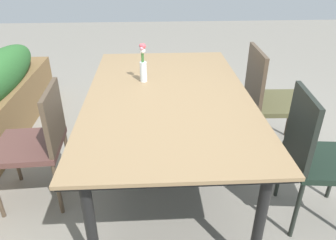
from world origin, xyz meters
TOP-DOWN VIEW (x-y plane):
  - ground_plane at (0.00, 0.00)m, footprint 12.00×12.00m
  - dining_table at (0.03, 0.01)m, footprint 1.84×1.09m
  - chair_near_right at (0.44, -0.87)m, footprint 0.50×0.50m
  - chair_near_left at (-0.38, -0.88)m, footprint 0.46×0.46m
  - chair_far_side at (-0.08, 0.90)m, footprint 0.46×0.46m
  - flower_vase at (0.25, 0.18)m, footprint 0.05×0.05m

SIDE VIEW (x-z plane):
  - ground_plane at x=0.00m, z-range 0.00..0.00m
  - chair_far_side at x=-0.08m, z-range 0.06..0.91m
  - chair_near_left at x=-0.38m, z-range 0.06..0.98m
  - chair_near_right at x=0.44m, z-range 0.07..0.99m
  - dining_table at x=0.03m, z-range 0.32..1.07m
  - flower_vase at x=0.25m, z-range 0.74..1.03m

